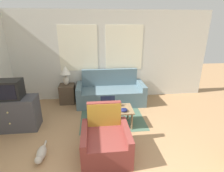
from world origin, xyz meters
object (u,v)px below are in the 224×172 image
Objects in this scene: cat_black at (41,154)px; couch at (111,93)px; coffee_table at (114,111)px; cup_navy at (120,105)px; snack_bowl at (124,110)px; television at (8,89)px; laptop at (108,106)px; armchair at (106,141)px; table_lamp at (65,73)px.

couch is at bearing 143.29° from cat_black.
cup_navy is (0.15, 0.12, 0.09)m from coffee_table.
cup_navy reaches higher than snack_bowl.
couch is at bearing 27.24° from television.
laptop is at bearing 124.08° from cat_black.
armchair is 1.13m from cup_navy.
armchair reaches higher than snack_bowl.
cup_navy is at bearing 0.44° from television.
cat_black is (-1.38, -0.92, -0.28)m from coffee_table.
television is 1.61m from table_lamp.
table_lamp reaches higher than couch.
armchair is 0.96m from coffee_table.
television is at bearing -144.90° from cat_black.
television is 0.94× the size of table_lamp.
armchair reaches higher than laptop.
coffee_table is at bearing 147.31° from snack_bowl.
couch reaches higher than cat_black.
cat_black is at bearing -142.56° from laptop.
television is at bearing 177.23° from coffee_table.
cup_navy is at bearing 120.86° from cat_black.
couch is 1.27m from coffee_table.
television is 6.29× the size of cup_navy.
table_lamp is 3.46× the size of snack_bowl.
couch is 2.61m from television.
table_lamp reaches higher than cat_black.
television reaches higher than snack_bowl.
snack_bowl is (1.42, -1.52, -0.46)m from table_lamp.
table_lamp reaches higher than armchair.
couch is 12.01× the size of snack_bowl.
couch is at bearing 81.82° from laptop.
television is 1.56m from cat_black.
armchair reaches higher than cup_navy.
table_lamp reaches higher than laptop.
snack_bowl is (2.40, -0.24, -0.49)m from television.
snack_bowl is (0.46, 0.78, 0.19)m from armchair.
television is 2.27m from coffee_table.
table_lamp is at bearing 172.43° from cat_black.
snack_bowl is at bearing -29.13° from laptop.
television is 0.79× the size of cat_black.
television is 2.13m from laptop.
couch is at bearing 87.40° from coffee_table.
coffee_table is 0.26m from snack_bowl.
cat_black is (0.81, -1.02, -0.85)m from television.
cup_navy is (1.36, -1.26, -0.45)m from table_lamp.
armchair is at bearing -98.03° from couch.
snack_bowl is at bearing -77.64° from cup_navy.
television is at bearing -127.66° from table_lamp.
table_lamp is 0.65× the size of coffee_table.
table_lamp is 1.78m from laptop.
armchair is 1.14m from cat_black.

